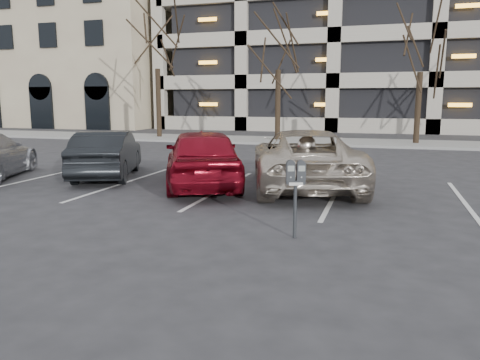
# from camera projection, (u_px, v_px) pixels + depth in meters

# --- Properties ---
(ground) EXTENTS (140.00, 140.00, 0.00)m
(ground) POSITION_uv_depth(u_px,v_px,m) (251.00, 214.00, 9.21)
(ground) COLOR #28282B
(ground) RESTS_ON ground
(sidewalk) EXTENTS (80.00, 4.00, 0.12)m
(sidewalk) POSITION_uv_depth(u_px,v_px,m) (334.00, 142.00, 24.28)
(sidewalk) COLOR gray
(sidewalk) RESTS_ON ground
(stall_lines) EXTENTS (16.90, 5.20, 0.00)m
(stall_lines) POSITION_uv_depth(u_px,v_px,m) (222.00, 189.00, 11.78)
(stall_lines) COLOR silver
(stall_lines) RESTS_ON ground
(office_building) EXTENTS (26.00, 16.20, 15.00)m
(office_building) POSITION_uv_depth(u_px,v_px,m) (52.00, 43.00, 44.21)
(office_building) COLOR tan
(office_building) RESTS_ON ground
(tree_a) EXTENTS (3.87, 3.87, 8.80)m
(tree_a) POSITION_uv_depth(u_px,v_px,m) (156.00, 25.00, 26.10)
(tree_a) COLOR black
(tree_a) RESTS_ON ground
(tree_b) EXTENTS (3.69, 3.69, 8.39)m
(tree_b) POSITION_uv_depth(u_px,v_px,m) (279.00, 24.00, 24.13)
(tree_b) COLOR black
(tree_b) RESTS_ON ground
(tree_c) EXTENTS (3.47, 3.47, 7.88)m
(tree_c) POSITION_uv_depth(u_px,v_px,m) (423.00, 26.00, 22.18)
(tree_c) COLOR black
(tree_c) RESTS_ON ground
(parking_meter) EXTENTS (0.34, 0.22, 1.25)m
(parking_meter) POSITION_uv_depth(u_px,v_px,m) (296.00, 180.00, 7.44)
(parking_meter) COLOR black
(parking_meter) RESTS_ON ground
(suv_silver) EXTENTS (3.81, 5.81, 1.49)m
(suv_silver) POSITION_uv_depth(u_px,v_px,m) (304.00, 158.00, 11.90)
(suv_silver) COLOR beige
(suv_silver) RESTS_ON ground
(car_red) EXTENTS (3.53, 4.86, 1.54)m
(car_red) POSITION_uv_depth(u_px,v_px,m) (202.00, 157.00, 11.93)
(car_red) COLOR maroon
(car_red) RESTS_ON ground
(car_dark) EXTENTS (2.82, 4.30, 1.34)m
(car_dark) POSITION_uv_depth(u_px,v_px,m) (107.00, 154.00, 13.49)
(car_dark) COLOR black
(car_dark) RESTS_ON ground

